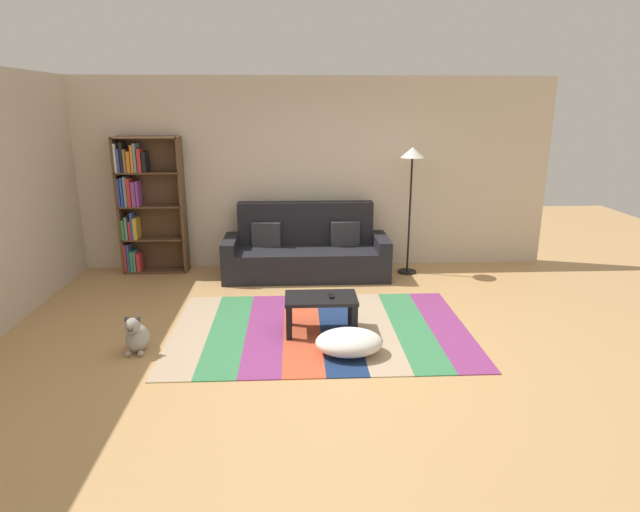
{
  "coord_description": "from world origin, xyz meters",
  "views": [
    {
      "loc": [
        -0.29,
        -5.09,
        2.31
      ],
      "look_at": [
        -0.01,
        0.71,
        0.65
      ],
      "focal_mm": 29.71,
      "sensor_mm": 36.0,
      "label": 1
    }
  ],
  "objects_px": {
    "couch": "(306,252)",
    "coffee_table": "(321,303)",
    "dog": "(136,336)",
    "bookshelf": "(143,203)",
    "standing_lamp": "(412,169)",
    "pouf": "(349,342)",
    "tv_remote": "(331,295)"
  },
  "relations": [
    {
      "from": "bookshelf",
      "to": "dog",
      "type": "height_order",
      "value": "bookshelf"
    },
    {
      "from": "coffee_table",
      "to": "standing_lamp",
      "type": "distance_m",
      "value": 2.67
    },
    {
      "from": "pouf",
      "to": "tv_remote",
      "type": "height_order",
      "value": "tv_remote"
    },
    {
      "from": "couch",
      "to": "dog",
      "type": "relative_size",
      "value": 5.69
    },
    {
      "from": "dog",
      "to": "couch",
      "type": "bearing_deg",
      "value": 53.96
    },
    {
      "from": "couch",
      "to": "pouf",
      "type": "height_order",
      "value": "couch"
    },
    {
      "from": "bookshelf",
      "to": "standing_lamp",
      "type": "xyz_separation_m",
      "value": [
        3.7,
        -0.24,
        0.48
      ]
    },
    {
      "from": "coffee_table",
      "to": "dog",
      "type": "xyz_separation_m",
      "value": [
        -1.81,
        -0.37,
        -0.16
      ]
    },
    {
      "from": "pouf",
      "to": "bookshelf",
      "type": "bearing_deg",
      "value": 133.09
    },
    {
      "from": "tv_remote",
      "to": "dog",
      "type": "bearing_deg",
      "value": -171.71
    },
    {
      "from": "coffee_table",
      "to": "standing_lamp",
      "type": "xyz_separation_m",
      "value": [
        1.34,
        2.0,
        1.15
      ]
    },
    {
      "from": "couch",
      "to": "pouf",
      "type": "xyz_separation_m",
      "value": [
        0.35,
        -2.5,
        -0.21
      ]
    },
    {
      "from": "standing_lamp",
      "to": "tv_remote",
      "type": "bearing_deg",
      "value": -121.54
    },
    {
      "from": "coffee_table",
      "to": "standing_lamp",
      "type": "relative_size",
      "value": 0.42
    },
    {
      "from": "bookshelf",
      "to": "tv_remote",
      "type": "xyz_separation_m",
      "value": [
        2.47,
        -2.25,
        -0.59
      ]
    },
    {
      "from": "dog",
      "to": "standing_lamp",
      "type": "relative_size",
      "value": 0.23
    },
    {
      "from": "pouf",
      "to": "dog",
      "type": "bearing_deg",
      "value": 175.23
    },
    {
      "from": "coffee_table",
      "to": "tv_remote",
      "type": "bearing_deg",
      "value": 0.73
    },
    {
      "from": "bookshelf",
      "to": "coffee_table",
      "type": "bearing_deg",
      "value": -43.53
    },
    {
      "from": "bookshelf",
      "to": "dog",
      "type": "relative_size",
      "value": 4.79
    },
    {
      "from": "couch",
      "to": "coffee_table",
      "type": "xyz_separation_m",
      "value": [
        0.11,
        -1.96,
        -0.01
      ]
    },
    {
      "from": "standing_lamp",
      "to": "coffee_table",
      "type": "bearing_deg",
      "value": -123.68
    },
    {
      "from": "couch",
      "to": "standing_lamp",
      "type": "bearing_deg",
      "value": 1.62
    },
    {
      "from": "couch",
      "to": "coffee_table",
      "type": "height_order",
      "value": "couch"
    },
    {
      "from": "couch",
      "to": "dog",
      "type": "height_order",
      "value": "couch"
    },
    {
      "from": "bookshelf",
      "to": "coffee_table",
      "type": "relative_size",
      "value": 2.55
    },
    {
      "from": "coffee_table",
      "to": "dog",
      "type": "distance_m",
      "value": 1.85
    },
    {
      "from": "coffee_table",
      "to": "tv_remote",
      "type": "distance_m",
      "value": 0.14
    },
    {
      "from": "pouf",
      "to": "dog",
      "type": "relative_size",
      "value": 1.62
    },
    {
      "from": "couch",
      "to": "bookshelf",
      "type": "distance_m",
      "value": 2.37
    },
    {
      "from": "pouf",
      "to": "coffee_table",
      "type": "bearing_deg",
      "value": 114.11
    },
    {
      "from": "couch",
      "to": "dog",
      "type": "xyz_separation_m",
      "value": [
        -1.7,
        -2.33,
        -0.18
      ]
    }
  ]
}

